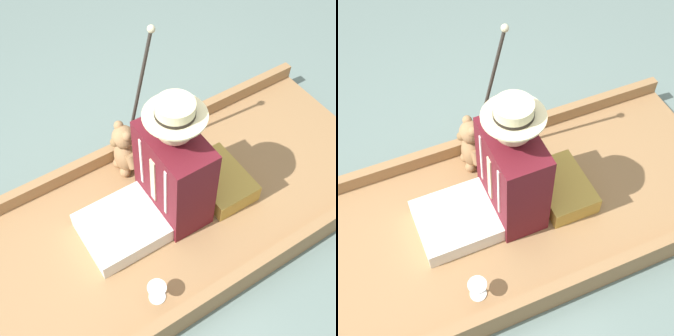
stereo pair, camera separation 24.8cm
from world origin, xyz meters
TOP-DOWN VIEW (x-y plane):
  - ground_plane at (0.00, 0.00)m, footprint 16.00×16.00m
  - punt_boat at (0.00, 0.00)m, footprint 1.17×3.12m
  - seat_cushion at (0.00, -0.52)m, footprint 0.42×0.29m
  - seated_person at (0.04, -0.14)m, footprint 0.44×0.73m
  - teddy_bear at (0.43, -0.11)m, footprint 0.27×0.16m
  - wine_glass at (-0.40, 0.18)m, footprint 0.10×0.10m
  - walking_cane at (0.49, -0.26)m, footprint 0.04×0.26m

SIDE VIEW (x-z plane):
  - ground_plane at x=0.00m, z-range 0.00..0.00m
  - punt_boat at x=0.00m, z-range -0.04..0.17m
  - seat_cushion at x=0.00m, z-range 0.12..0.24m
  - wine_glass at x=-0.40m, z-range 0.14..0.27m
  - teddy_bear at x=0.43m, z-range 0.10..0.49m
  - seated_person at x=0.04m, z-range 0.00..0.85m
  - walking_cane at x=0.49m, z-range 0.19..1.13m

